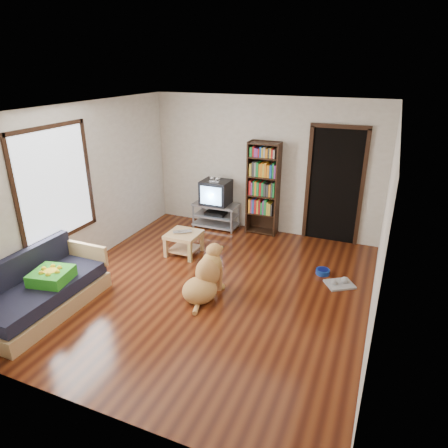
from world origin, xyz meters
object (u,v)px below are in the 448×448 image
at_px(laptop, 183,233).
at_px(coffee_table, 184,239).
at_px(dog, 205,278).
at_px(green_cushion, 52,276).
at_px(grey_rag, 340,284).
at_px(tv_stand, 216,214).
at_px(dog_bowl, 323,272).
at_px(sofa, 42,293).
at_px(crt_tv, 216,192).
at_px(bookshelf, 263,184).

relative_size(laptop, coffee_table, 0.59).
relative_size(laptop, dog, 0.34).
bearing_deg(green_cushion, dog, 20.42).
relative_size(grey_rag, tv_stand, 0.44).
height_order(coffee_table, dog, dog).
bearing_deg(grey_rag, dog_bowl, 140.19).
distance_m(laptop, sofa, 2.44).
relative_size(dog_bowl, grey_rag, 0.55).
xyz_separation_m(tv_stand, coffee_table, (-0.01, -1.37, 0.01)).
relative_size(dog_bowl, dog, 0.23).
xyz_separation_m(green_cushion, crt_tv, (0.85, 3.55, 0.24)).
relative_size(green_cushion, crt_tv, 0.82).
distance_m(laptop, tv_stand, 1.40).
bearing_deg(coffee_table, tv_stand, 89.42).
relative_size(sofa, coffee_table, 3.27).
bearing_deg(bookshelf, dog_bowl, -41.26).
height_order(tv_stand, bookshelf, bookshelf).
distance_m(laptop, crt_tv, 1.46).
bearing_deg(green_cushion, laptop, 57.46).
bearing_deg(tv_stand, crt_tv, 90.00).
bearing_deg(laptop, crt_tv, 55.29).
xyz_separation_m(dog_bowl, grey_rag, (0.30, -0.25, -0.03)).
bearing_deg(dog, tv_stand, 110.45).
xyz_separation_m(dog_bowl, coffee_table, (-2.39, -0.21, 0.24)).
height_order(green_cushion, dog_bowl, green_cushion).
height_order(dog_bowl, crt_tv, crt_tv).
bearing_deg(laptop, coffee_table, 55.85).
bearing_deg(dog, dog_bowl, 41.41).
height_order(grey_rag, dog, dog).
relative_size(grey_rag, bookshelf, 0.22).
relative_size(green_cushion, dog_bowl, 2.16).
bearing_deg(grey_rag, laptop, 179.77).
height_order(dog_bowl, bookshelf, bookshelf).
height_order(laptop, crt_tv, crt_tv).
distance_m(green_cushion, dog, 2.08).
height_order(crt_tv, bookshelf, bookshelf).
bearing_deg(grey_rag, tv_stand, 152.26).
xyz_separation_m(green_cushion, bookshelf, (1.80, 3.62, 0.50)).
height_order(grey_rag, crt_tv, crt_tv).
bearing_deg(sofa, dog_bowl, 36.45).
height_order(dog_bowl, grey_rag, dog_bowl).
bearing_deg(laptop, sofa, -147.40).
xyz_separation_m(crt_tv, dog, (0.91, -2.47, -0.46)).
bearing_deg(bookshelf, crt_tv, -175.68).
distance_m(bookshelf, sofa, 4.26).
xyz_separation_m(dog_bowl, sofa, (-3.35, -2.47, 0.22)).
relative_size(crt_tv, bookshelf, 0.32).
bearing_deg(dog_bowl, tv_stand, 154.03).
bearing_deg(dog, bookshelf, 89.16).
xyz_separation_m(green_cushion, dog, (1.76, 1.08, -0.22)).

